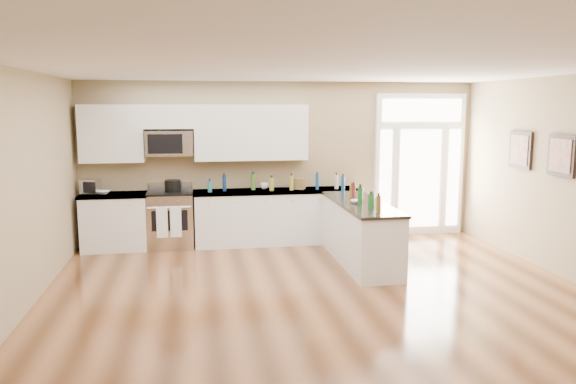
{
  "coord_description": "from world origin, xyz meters",
  "views": [
    {
      "loc": [
        -1.52,
        -5.81,
        2.38
      ],
      "look_at": [
        -0.23,
        2.0,
        1.16
      ],
      "focal_mm": 35.0,
      "sensor_mm": 36.0,
      "label": 1
    }
  ],
  "objects_px": {
    "toaster_oven": "(91,186)",
    "kitchen_range": "(171,219)",
    "stockpot": "(173,185)",
    "peninsula_cabinet": "(360,235)"
  },
  "relations": [
    {
      "from": "toaster_oven",
      "to": "kitchen_range",
      "type": "bearing_deg",
      "value": 17.69
    },
    {
      "from": "kitchen_range",
      "to": "stockpot",
      "type": "distance_m",
      "value": 0.58
    },
    {
      "from": "peninsula_cabinet",
      "to": "toaster_oven",
      "type": "xyz_separation_m",
      "value": [
        -4.17,
        1.52,
        0.63
      ]
    },
    {
      "from": "kitchen_range",
      "to": "stockpot",
      "type": "xyz_separation_m",
      "value": [
        0.05,
        0.04,
        0.57
      ]
    },
    {
      "from": "toaster_oven",
      "to": "stockpot",
      "type": "bearing_deg",
      "value": 19.56
    },
    {
      "from": "kitchen_range",
      "to": "stockpot",
      "type": "height_order",
      "value": "stockpot"
    },
    {
      "from": "peninsula_cabinet",
      "to": "stockpot",
      "type": "xyz_separation_m",
      "value": [
        -2.84,
        1.49,
        0.62
      ]
    },
    {
      "from": "stockpot",
      "to": "peninsula_cabinet",
      "type": "bearing_deg",
      "value": -27.67
    },
    {
      "from": "peninsula_cabinet",
      "to": "toaster_oven",
      "type": "bearing_deg",
      "value": 159.92
    },
    {
      "from": "stockpot",
      "to": "toaster_oven",
      "type": "relative_size",
      "value": 0.97
    }
  ]
}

